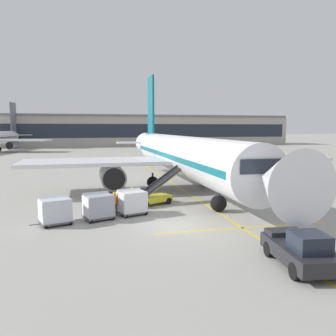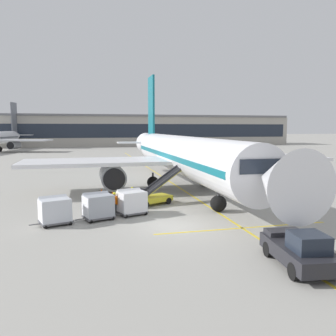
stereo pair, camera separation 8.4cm
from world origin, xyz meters
name	(u,v)px [view 2 (the right image)]	position (x,y,z in m)	size (l,w,h in m)	color
ground_plane	(170,226)	(0.00, 0.00, 0.00)	(600.00, 600.00, 0.00)	#9E9B93
parked_airplane	(182,155)	(4.58, 13.54, 3.58)	(32.51, 42.82, 14.23)	white
belt_loader	(154,194)	(0.24, 6.74, 0.90)	(5.22, 3.44, 3.24)	gold
baggage_cart_lead	(132,201)	(-2.08, 3.69, 1.00)	(2.83, 2.15, 1.91)	#515156
baggage_cart_second	(98,206)	(-4.57, 2.88, 1.00)	(2.83, 2.15, 1.91)	#515156
baggage_cart_third	(55,210)	(-7.46, 2.25, 1.00)	(2.83, 2.15, 1.91)	#515156
pushback_tug	(300,250)	(4.32, -7.89, 0.83)	(2.58, 4.61, 1.83)	#232328
ground_crew_by_loader	(132,196)	(-1.75, 5.78, 1.00)	(0.40, 0.51, 1.74)	#333847
ground_crew_by_carts	(115,202)	(-3.34, 3.83, 1.00)	(0.44, 0.44, 1.74)	black
safety_cone_engine_keepout	(102,193)	(-3.98, 11.14, 0.37)	(0.68, 0.68, 0.77)	black
safety_cone_wingtip	(113,195)	(-3.04, 9.92, 0.34)	(0.62, 0.62, 0.70)	black
safety_cone_nose_mark	(99,195)	(-4.26, 10.43, 0.32)	(0.58, 0.58, 0.66)	black
apron_guidance_line_lead_in	(182,190)	(4.47, 12.78, 0.00)	(0.20, 110.00, 0.01)	yellow
apron_guidance_line_stop_bar	(244,228)	(4.58, -1.49, 0.00)	(12.00, 0.20, 0.01)	yellow
terminal_building	(140,130)	(14.43, 105.67, 5.49)	(112.08, 17.11, 11.09)	#A8A399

